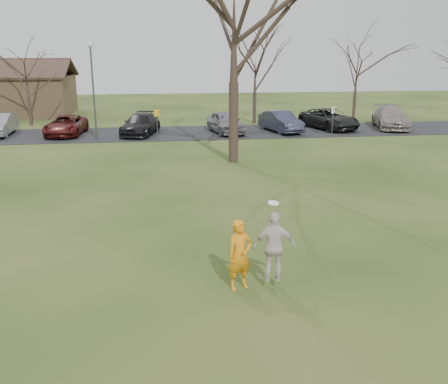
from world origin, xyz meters
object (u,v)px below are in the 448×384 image
at_px(player_defender, 240,255).
at_px(car_6, 329,119).
at_px(car_4, 225,122).
at_px(car_7, 391,118).
at_px(lamp_post, 93,80).
at_px(car_3, 141,124).
at_px(car_2, 66,125).
at_px(car_5, 281,122).
at_px(big_tree, 234,25).
at_px(catching_play, 274,247).

bearing_deg(player_defender, car_6, 47.43).
relative_size(player_defender, car_4, 0.40).
bearing_deg(player_defender, car_7, 38.60).
bearing_deg(car_6, car_7, -20.33).
bearing_deg(lamp_post, car_3, 36.72).
height_order(car_2, lamp_post, lamp_post).
distance_m(car_5, car_7, 8.79).
height_order(car_6, big_tree, big_tree).
height_order(car_5, car_7, car_7).
bearing_deg(catching_play, big_tree, 85.13).
xyz_separation_m(car_2, car_6, (19.32, 0.34, 0.06)).
distance_m(car_2, car_6, 19.33).
xyz_separation_m(car_4, car_6, (8.08, 0.93, -0.03)).
height_order(car_2, car_6, car_6).
height_order(car_2, car_7, car_7).
height_order(car_5, catching_play, catching_play).
relative_size(car_2, catching_play, 2.37).
height_order(player_defender, car_7, player_defender).
distance_m(catching_play, big_tree, 15.91).
height_order(car_2, car_3, car_3).
distance_m(car_4, catching_play, 24.30).
distance_m(car_5, car_6, 4.10).
bearing_deg(catching_play, car_4, 84.93).
relative_size(car_6, car_7, 0.99).
relative_size(car_7, lamp_post, 0.86).
height_order(car_7, lamp_post, lamp_post).
bearing_deg(car_5, catching_play, -118.94).
distance_m(player_defender, car_3, 24.40).
xyz_separation_m(car_3, lamp_post, (-2.84, -2.12, 3.21)).
bearing_deg(car_7, big_tree, -128.82).
relative_size(car_2, car_7, 0.91).
bearing_deg(car_4, car_6, -3.69).
bearing_deg(car_4, car_5, -10.18).
height_order(player_defender, car_3, player_defender).
xyz_separation_m(player_defender, big_tree, (2.09, 14.58, 6.10)).
bearing_deg(car_3, car_2, -170.96).
xyz_separation_m(car_5, car_7, (8.77, 0.61, 0.04)).
xyz_separation_m(car_3, car_5, (10.13, -0.15, 0.03)).
height_order(car_3, catching_play, catching_play).
distance_m(car_4, big_tree, 11.34).
xyz_separation_m(car_4, car_7, (12.86, 0.62, 0.01)).
xyz_separation_m(car_3, big_tree, (5.16, -9.62, 6.24)).
bearing_deg(lamp_post, catching_play, -73.13).
height_order(car_3, car_4, car_4).
xyz_separation_m(player_defender, catching_play, (0.83, -0.16, 0.23)).
relative_size(lamp_post, big_tree, 0.45).
xyz_separation_m(car_2, lamp_post, (2.36, -2.55, 3.24)).
xyz_separation_m(car_3, car_4, (6.05, -0.16, 0.06)).
bearing_deg(player_defender, car_2, 89.86).
xyz_separation_m(car_7, big_tree, (-13.75, -10.08, 6.17)).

